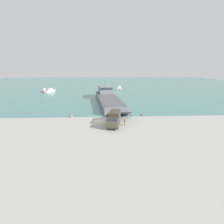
# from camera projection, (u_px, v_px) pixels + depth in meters

# --- Properties ---
(ground_plane) EXTENTS (240.00, 240.00, 0.00)m
(ground_plane) POSITION_uv_depth(u_px,v_px,m) (100.00, 121.00, 44.85)
(ground_plane) COLOR #A8A59E
(water_surface) EXTENTS (240.00, 180.00, 0.01)m
(water_surface) POSITION_uv_depth(u_px,v_px,m) (102.00, 84.00, 135.58)
(water_surface) COLOR #477F7A
(water_surface) RESTS_ON ground_plane
(landing_craft) EXTENTS (11.22, 39.91, 7.64)m
(landing_craft) POSITION_uv_depth(u_px,v_px,m) (108.00, 97.00, 68.84)
(landing_craft) COLOR gray
(landing_craft) RESTS_ON ground_plane
(military_truck) EXTENTS (3.88, 7.76, 3.16)m
(military_truck) POSITION_uv_depth(u_px,v_px,m) (114.00, 119.00, 41.29)
(military_truck) COLOR #4C4738
(military_truck) RESTS_ON ground_plane
(soldier_on_ramp) EXTENTS (0.25, 0.44, 1.67)m
(soldier_on_ramp) POSITION_uv_depth(u_px,v_px,m) (125.00, 122.00, 41.38)
(soldier_on_ramp) COLOR #4C4738
(soldier_on_ramp) RESTS_ON ground_plane
(moored_boat_a) EXTENTS (3.53, 5.75, 2.18)m
(moored_boat_a) POSITION_uv_depth(u_px,v_px,m) (119.00, 88.00, 105.37)
(moored_boat_a) COLOR #B7BABF
(moored_boat_a) RESTS_ON ground_plane
(moored_boat_b) EXTENTS (4.30, 8.09, 2.07)m
(moored_boat_b) POSITION_uv_depth(u_px,v_px,m) (50.00, 91.00, 95.16)
(moored_boat_b) COLOR white
(moored_boat_b) RESTS_ON ground_plane
(moored_boat_c) EXTENTS (3.80, 6.43, 2.08)m
(moored_boat_c) POSITION_uv_depth(u_px,v_px,m) (45.00, 91.00, 95.25)
(moored_boat_c) COLOR #B22323
(moored_boat_c) RESTS_ON ground_plane
(shoreline_rock_a) EXTENTS (0.56, 0.56, 0.56)m
(shoreline_rock_a) POSITION_uv_depth(u_px,v_px,m) (89.00, 116.00, 49.36)
(shoreline_rock_a) COLOR gray
(shoreline_rock_a) RESTS_ON ground_plane
(shoreline_rock_b) EXTENTS (0.82, 0.82, 0.82)m
(shoreline_rock_b) POSITION_uv_depth(u_px,v_px,m) (132.00, 115.00, 50.17)
(shoreline_rock_b) COLOR gray
(shoreline_rock_b) RESTS_ON ground_plane
(shoreline_rock_c) EXTENTS (1.10, 1.10, 1.10)m
(shoreline_rock_c) POSITION_uv_depth(u_px,v_px,m) (71.00, 117.00, 48.33)
(shoreline_rock_c) COLOR gray
(shoreline_rock_c) RESTS_ON ground_plane
(shoreline_rock_d) EXTENTS (0.84, 0.84, 0.84)m
(shoreline_rock_d) POSITION_uv_depth(u_px,v_px,m) (142.00, 115.00, 50.21)
(shoreline_rock_d) COLOR #66605B
(shoreline_rock_d) RESTS_ON ground_plane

